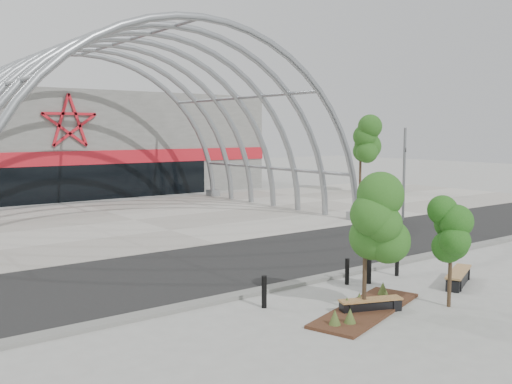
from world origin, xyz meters
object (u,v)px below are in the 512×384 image
Objects in this scene: signal_pole at (404,173)px; bollard_2 at (369,267)px; street_tree_0 at (366,218)px; bench_0 at (371,306)px; street_tree_1 at (452,227)px; bench_1 at (458,278)px.

signal_pole reaches higher than bollard_2.
street_tree_0 reaches higher than bollard_2.
street_tree_0 is at bearing -144.55° from signal_pole.
bench_0 is 1.72× the size of bollard_2.
street_tree_0 is at bearing 155.43° from street_tree_1.
street_tree_1 reaches higher than bollard_2.
signal_pole is 13.65m from bench_1.
bench_1 is (4.65, 0.15, -2.44)m from street_tree_0.
street_tree_0 is at bearing -140.12° from bollard_2.
bench_1 is at bearing -133.48° from signal_pole.
bench_1 is 2.93m from bollard_2.
bench_1 is (-9.23, -9.74, -2.49)m from signal_pole.
bollard_2 is (-11.48, -7.88, -2.18)m from signal_pole.
bench_0 is 3.07m from bollard_2.
street_tree_1 is at bearing -24.57° from street_tree_0.
street_tree_0 reaches higher than street_tree_1.
bollard_2 reaches higher than bench_1.
bollard_2 is at bearing 140.37° from bench_1.
bollard_2 is (2.40, 2.01, -2.13)m from street_tree_0.
street_tree_0 is 5.25m from bench_1.
street_tree_1 is (2.36, -1.08, -0.34)m from street_tree_0.
signal_pole is 2.83× the size of bench_0.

